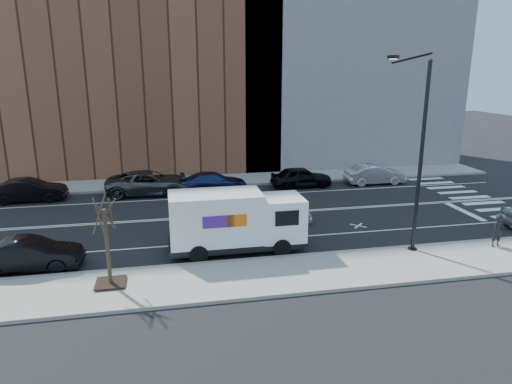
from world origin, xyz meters
name	(u,v)px	position (x,y,z in m)	size (l,w,h in m)	color
ground	(244,215)	(0.00, 0.00, 0.00)	(120.00, 120.00, 0.00)	black
sidewalk_near	(280,275)	(0.00, -8.80, 0.07)	(44.00, 3.60, 0.15)	gray
sidewalk_far	(225,180)	(0.00, 8.80, 0.07)	(44.00, 3.60, 0.15)	gray
curb_near	(270,258)	(0.00, -7.00, 0.08)	(44.00, 0.25, 0.17)	gray
curb_far	(228,185)	(0.00, 7.00, 0.08)	(44.00, 0.25, 0.17)	gray
crosswalk	(476,200)	(16.00, 0.00, 0.00)	(3.00, 14.00, 0.01)	white
road_markings	(244,215)	(0.00, 0.00, 0.00)	(40.00, 8.60, 0.01)	white
bldg_brick	(118,39)	(-8.00, 15.60, 11.00)	(26.00, 10.00, 22.00)	brown
bldg_concrete	(344,19)	(12.00, 15.60, 13.00)	(20.00, 10.00, 26.00)	slate
streetlight	(416,147)	(7.00, -6.91, 5.08)	(0.44, 4.02, 9.34)	black
street_tree	(108,255)	(-7.00, -8.40, 1.45)	(1.20, 1.20, 3.75)	black
fedex_van	(235,221)	(-1.41, -5.60, 1.57)	(6.58, 2.36, 3.00)	black
far_parked_b	(29,190)	(-13.60, 5.66, 0.77)	(1.63, 4.68, 1.54)	black
far_parked_c	(150,183)	(-5.76, 5.94, 0.83)	(2.76, 5.99, 1.66)	#414348
far_parked_d	(214,182)	(-1.21, 5.93, 0.69)	(1.94, 4.78, 1.39)	navy
far_parked_e	(301,177)	(5.35, 5.76, 0.78)	(1.84, 4.56, 1.55)	black
far_parked_f	(375,174)	(11.20, 5.60, 0.76)	(1.61, 4.61, 1.52)	#B8B8BD
driving_sedan	(274,213)	(1.33, -2.12, 0.68)	(1.45, 4.15, 1.37)	#ADACB1
near_parked_rear_a	(29,255)	(-10.64, -5.96, 0.73)	(1.55, 4.45, 1.46)	black
pedestrian	(498,231)	(11.23, -7.87, 0.96)	(0.59, 0.39, 1.62)	black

